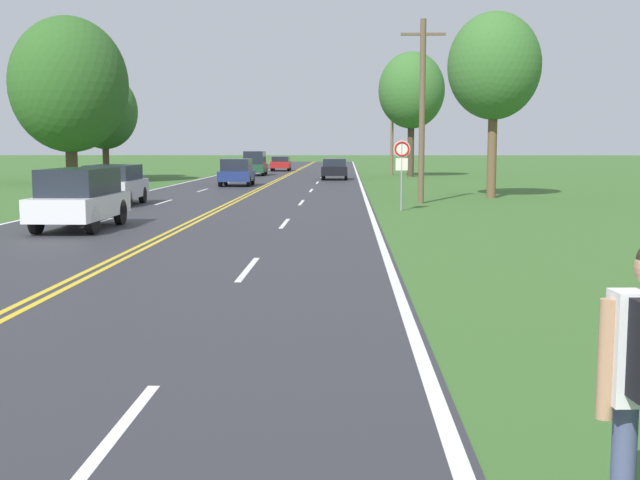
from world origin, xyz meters
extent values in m
cube|color=white|center=(2.87, 7.50, 0.01)|extent=(0.12, 3.00, 0.00)
cube|color=white|center=(2.87, 16.50, 0.01)|extent=(0.12, 3.00, 0.00)
cube|color=white|center=(2.87, 25.50, 0.01)|extent=(0.12, 3.00, 0.00)
cube|color=white|center=(2.87, 34.50, 0.01)|extent=(0.12, 3.00, 0.00)
cube|color=white|center=(2.87, 43.50, 0.01)|extent=(0.12, 3.00, 0.00)
cube|color=white|center=(2.87, 52.50, 0.01)|extent=(0.12, 3.00, 0.00)
cube|color=white|center=(2.87, 61.50, 0.01)|extent=(0.12, 3.00, 0.00)
cube|color=white|center=(2.87, 70.50, 0.01)|extent=(0.12, 3.00, 0.00)
cube|color=white|center=(2.87, 79.50, 0.01)|extent=(0.12, 3.00, 0.00)
cube|color=white|center=(2.87, 88.50, 0.01)|extent=(0.12, 3.00, 0.00)
cube|color=white|center=(2.87, 97.50, 0.01)|extent=(0.12, 3.00, 0.00)
cube|color=white|center=(2.87, 106.50, 0.01)|extent=(0.12, 3.00, 0.00)
cube|color=white|center=(-2.87, 25.50, 0.01)|extent=(0.12, 3.00, 0.00)
cube|color=white|center=(-2.87, 34.50, 0.01)|extent=(0.12, 3.00, 0.00)
cube|color=white|center=(-2.87, 43.50, 0.01)|extent=(0.12, 3.00, 0.00)
cube|color=white|center=(-2.87, 52.50, 0.01)|extent=(0.12, 3.00, 0.00)
cube|color=white|center=(-2.87, 61.50, 0.01)|extent=(0.12, 3.00, 0.00)
cube|color=white|center=(-2.87, 70.50, 0.01)|extent=(0.12, 3.00, 0.00)
cube|color=white|center=(-2.87, 79.50, 0.01)|extent=(0.12, 3.00, 0.00)
cube|color=white|center=(-2.87, 88.50, 0.01)|extent=(0.12, 3.00, 0.00)
cube|color=white|center=(-2.87, 97.50, 0.01)|extent=(0.12, 3.00, 0.00)
cube|color=white|center=(-2.87, 106.50, 0.01)|extent=(0.12, 3.00, 0.00)
cylinder|color=#475175|center=(6.38, 6.03, 0.44)|extent=(0.15, 0.15, 0.88)
cylinder|color=tan|center=(6.23, 5.94, 1.14)|extent=(0.10, 0.10, 0.70)
cylinder|color=gray|center=(6.72, 30.56, 1.24)|extent=(0.07, 0.07, 2.48)
cylinder|color=silver|center=(6.72, 30.54, 2.23)|extent=(0.60, 0.02, 0.60)
torus|color=red|center=(6.72, 30.52, 2.23)|extent=(0.55, 0.07, 0.55)
cube|color=silver|center=(6.72, 30.54, 1.68)|extent=(0.44, 0.02, 0.44)
cylinder|color=brown|center=(7.78, 34.39, 3.70)|extent=(0.24, 0.24, 7.39)
cube|color=brown|center=(7.78, 34.39, 6.79)|extent=(1.80, 0.12, 0.10)
cylinder|color=brown|center=(8.35, 66.39, 3.64)|extent=(0.24, 0.24, 7.29)
cube|color=brown|center=(8.35, 66.39, 6.69)|extent=(1.80, 0.12, 0.10)
cylinder|color=#473828|center=(-12.63, 51.66, 1.52)|extent=(0.73, 0.73, 3.03)
ellipsoid|color=#2D5B23|center=(-12.63, 51.66, 6.14)|extent=(7.31, 7.31, 8.41)
cylinder|color=#473828|center=(9.60, 62.98, 2.19)|extent=(0.50, 0.50, 4.39)
ellipsoid|color=#386B2D|center=(9.60, 62.98, 6.51)|extent=(5.00, 5.00, 5.75)
cylinder|color=brown|center=(11.26, 37.88, 2.06)|extent=(0.41, 0.41, 4.12)
ellipsoid|color=#386B2D|center=(11.26, 37.88, 5.87)|extent=(4.12, 4.12, 4.74)
cylinder|color=brown|center=(-12.57, 58.70, 1.40)|extent=(0.47, 0.47, 2.80)
ellipsoid|color=#386B2D|center=(-12.57, 58.70, 4.78)|extent=(4.66, 4.66, 5.36)
cylinder|color=black|center=(-3.53, 25.08, 0.38)|extent=(0.20, 0.76, 0.76)
cylinder|color=black|center=(-2.02, 25.07, 0.38)|extent=(0.20, 0.76, 0.76)
cylinder|color=black|center=(-3.54, 22.44, 0.38)|extent=(0.20, 0.76, 0.76)
cylinder|color=black|center=(-2.03, 22.44, 0.38)|extent=(0.20, 0.76, 0.76)
cube|color=white|center=(-2.78, 23.76, 0.66)|extent=(1.73, 4.25, 0.63)
cube|color=#1E232D|center=(-2.78, 23.76, 1.34)|extent=(1.52, 2.98, 0.74)
cylinder|color=black|center=(-5.40, 34.19, 0.33)|extent=(0.21, 0.67, 0.67)
cylinder|color=black|center=(-3.68, 34.22, 0.33)|extent=(0.21, 0.67, 0.67)
cylinder|color=black|center=(-5.35, 31.77, 0.33)|extent=(0.21, 0.67, 0.67)
cylinder|color=black|center=(-3.64, 31.81, 0.33)|extent=(0.21, 0.67, 0.67)
cube|color=silver|center=(-4.52, 33.00, 0.65)|extent=(1.99, 3.93, 0.69)
cube|color=#1E232D|center=(-4.52, 33.00, 1.29)|extent=(1.73, 2.76, 0.60)
cylinder|color=black|center=(-2.56, 49.48, 0.34)|extent=(0.21, 0.68, 0.68)
cylinder|color=black|center=(-0.93, 49.51, 0.34)|extent=(0.21, 0.68, 0.68)
cylinder|color=black|center=(-2.52, 47.28, 0.34)|extent=(0.21, 0.68, 0.68)
cylinder|color=black|center=(-0.89, 47.31, 0.34)|extent=(0.21, 0.68, 0.68)
cube|color=navy|center=(-1.72, 48.39, 0.60)|extent=(1.90, 3.58, 0.58)
cube|color=#1E232D|center=(-1.72, 48.39, 1.24)|extent=(1.66, 2.51, 0.70)
cylinder|color=black|center=(4.68, 56.10, 0.35)|extent=(0.20, 0.71, 0.71)
cylinder|color=black|center=(3.11, 56.11, 0.35)|extent=(0.20, 0.71, 0.71)
cylinder|color=black|center=(4.68, 58.41, 0.35)|extent=(0.20, 0.71, 0.71)
cylinder|color=black|center=(3.11, 58.42, 0.35)|extent=(0.20, 0.71, 0.71)
cube|color=black|center=(3.89, 57.26, 0.63)|extent=(1.77, 3.73, 0.62)
cube|color=#1E232D|center=(3.89, 57.26, 1.20)|extent=(1.56, 2.61, 0.52)
cylinder|color=black|center=(-3.36, 66.54, 0.31)|extent=(0.21, 0.62, 0.61)
cylinder|color=black|center=(-1.85, 66.57, 0.31)|extent=(0.21, 0.62, 0.61)
cylinder|color=black|center=(-3.29, 63.62, 0.31)|extent=(0.21, 0.62, 0.61)
cylinder|color=black|center=(-1.78, 63.66, 0.31)|extent=(0.21, 0.62, 0.61)
cube|color=#1E472D|center=(-2.57, 65.10, 0.59)|extent=(1.82, 4.74, 0.64)
cube|color=#1E232D|center=(-2.57, 65.10, 1.41)|extent=(1.58, 3.32, 1.00)
cylinder|color=black|center=(-2.24, 77.80, 0.34)|extent=(0.21, 0.68, 0.67)
cylinder|color=black|center=(-0.70, 77.83, 0.34)|extent=(0.21, 0.68, 0.67)
cylinder|color=black|center=(-2.19, 75.26, 0.34)|extent=(0.21, 0.68, 0.67)
cylinder|color=black|center=(-0.65, 75.29, 0.34)|extent=(0.21, 0.68, 0.67)
cube|color=#A81E1E|center=(-1.44, 76.55, 0.59)|extent=(1.82, 4.13, 0.58)
cube|color=#1E232D|center=(-1.44, 76.55, 1.12)|extent=(1.59, 2.90, 0.47)
camera|label=1|loc=(4.75, 1.45, 2.35)|focal=45.00mm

